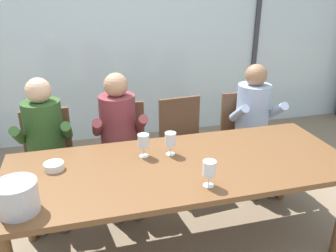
% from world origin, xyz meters
% --- Properties ---
extents(ground, '(14.00, 14.00, 0.00)m').
position_xyz_m(ground, '(0.00, 1.00, 0.00)').
color(ground, '#847056').
extents(window_glass_panel, '(7.64, 0.03, 2.60)m').
position_xyz_m(window_glass_panel, '(0.00, 2.25, 1.30)').
color(window_glass_panel, silver).
rests_on(window_glass_panel, ground).
extents(window_mullion_right, '(0.06, 0.06, 2.60)m').
position_xyz_m(window_mullion_right, '(1.72, 2.23, 1.30)').
color(window_mullion_right, '#38383D').
rests_on(window_mullion_right, ground).
extents(hillside_vineyard, '(13.64, 2.40, 2.05)m').
position_xyz_m(hillside_vineyard, '(0.00, 6.68, 1.02)').
color(hillside_vineyard, '#568942').
rests_on(hillside_vineyard, ground).
extents(dining_table, '(2.44, 0.95, 0.73)m').
position_xyz_m(dining_table, '(0.00, 0.00, 0.66)').
color(dining_table, brown).
rests_on(dining_table, ground).
extents(chair_near_curtain, '(0.47, 0.47, 0.89)m').
position_xyz_m(chair_near_curtain, '(-0.96, 0.86, 0.52)').
color(chair_near_curtain, brown).
rests_on(chair_near_curtain, ground).
extents(chair_left_of_center, '(0.49, 0.49, 0.89)m').
position_xyz_m(chair_left_of_center, '(-0.29, 0.89, 0.52)').
color(chair_left_of_center, brown).
rests_on(chair_left_of_center, ground).
extents(chair_center, '(0.47, 0.47, 0.89)m').
position_xyz_m(chair_center, '(0.29, 0.88, 0.52)').
color(chair_center, brown).
rests_on(chair_center, ground).
extents(chair_right_of_center, '(0.46, 0.46, 0.89)m').
position_xyz_m(chair_right_of_center, '(0.94, 0.88, 0.52)').
color(chair_right_of_center, brown).
rests_on(chair_right_of_center, ground).
extents(person_olive_shirt, '(0.46, 0.61, 1.21)m').
position_xyz_m(person_olive_shirt, '(-0.96, 0.75, 0.70)').
color(person_olive_shirt, '#2D5123').
rests_on(person_olive_shirt, ground).
extents(person_maroon_top, '(0.47, 0.61, 1.21)m').
position_xyz_m(person_maroon_top, '(-0.34, 0.75, 0.70)').
color(person_maroon_top, brown).
rests_on(person_maroon_top, ground).
extents(person_pale_blue_shirt, '(0.48, 0.63, 1.21)m').
position_xyz_m(person_pale_blue_shirt, '(0.98, 0.75, 0.70)').
color(person_pale_blue_shirt, '#9EB2D1').
rests_on(person_pale_blue_shirt, ground).
extents(ice_bucket_primary, '(0.24, 0.24, 0.19)m').
position_xyz_m(ice_bucket_primary, '(-1.03, -0.29, 0.83)').
color(ice_bucket_primary, '#B7B7BC').
rests_on(ice_bucket_primary, dining_table).
extents(tasting_bowl, '(0.14, 0.14, 0.05)m').
position_xyz_m(tasting_bowl, '(-0.86, 0.15, 0.76)').
color(tasting_bowl, silver).
rests_on(tasting_bowl, dining_table).
extents(wine_glass_by_left_taster, '(0.08, 0.08, 0.17)m').
position_xyz_m(wine_glass_by_left_taster, '(0.09, -0.31, 0.85)').
color(wine_glass_by_left_taster, silver).
rests_on(wine_glass_by_left_taster, dining_table).
extents(wine_glass_near_bucket, '(0.08, 0.08, 0.17)m').
position_xyz_m(wine_glass_near_bucket, '(-0.23, 0.18, 0.85)').
color(wine_glass_near_bucket, silver).
rests_on(wine_glass_near_bucket, dining_table).
extents(wine_glass_center_pour, '(0.08, 0.08, 0.17)m').
position_xyz_m(wine_glass_center_pour, '(-0.03, 0.16, 0.85)').
color(wine_glass_center_pour, silver).
rests_on(wine_glass_center_pour, dining_table).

